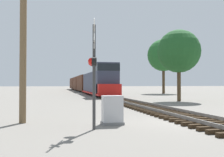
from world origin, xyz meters
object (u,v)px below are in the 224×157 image
object	(u,v)px
crossing_signal_near	(93,66)
utility_pole	(23,24)
tree_mid_background	(163,55)
relay_cabinet	(112,110)
tree_far_right	(179,51)
freight_train	(83,83)

from	to	relation	value
crossing_signal_near	utility_pole	bearing A→B (deg)	-121.57
utility_pole	tree_mid_background	size ratio (longest dim) A/B	0.87
relay_cabinet	tree_far_right	size ratio (longest dim) A/B	0.17
tree_mid_background	tree_far_right	bearing A→B (deg)	-109.38
utility_pole	tree_mid_background	distance (m)	39.02
freight_train	tree_mid_background	bearing A→B (deg)	-49.40
freight_train	crossing_signal_near	xyz separation A→B (m)	(-5.01, -50.49, 0.52)
relay_cabinet	tree_far_right	distance (m)	17.61
crossing_signal_near	relay_cabinet	xyz separation A→B (m)	(0.98, 1.07, -1.82)
utility_pole	tree_far_right	world-z (taller)	utility_pole
tree_mid_background	crossing_signal_near	bearing A→B (deg)	-117.37
freight_train	utility_pole	bearing A→B (deg)	-99.28
relay_cabinet	tree_far_right	bearing A→B (deg)	53.80
freight_train	tree_mid_background	world-z (taller)	tree_mid_background
tree_far_right	tree_mid_background	world-z (taller)	tree_mid_background
freight_train	tree_far_right	world-z (taller)	tree_far_right
freight_train	crossing_signal_near	bearing A→B (deg)	-95.67
relay_cabinet	utility_pole	xyz separation A→B (m)	(-3.84, 1.29, 3.87)
utility_pole	tree_far_right	size ratio (longest dim) A/B	1.19
crossing_signal_near	utility_pole	xyz separation A→B (m)	(-2.86, 2.36, 2.05)
crossing_signal_near	relay_cabinet	world-z (taller)	crossing_signal_near
tree_mid_background	relay_cabinet	bearing A→B (deg)	-116.80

